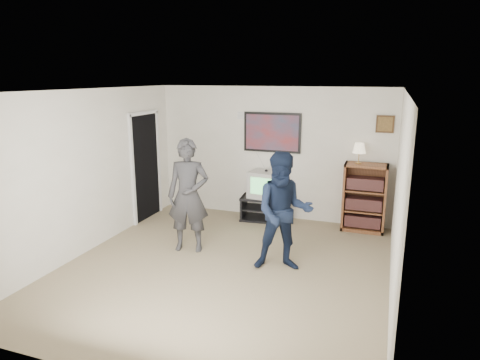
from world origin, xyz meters
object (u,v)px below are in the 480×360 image
Objects in this scene: bookshelf at (364,197)px; person_short at (284,212)px; crt_television at (266,184)px; person_tall at (188,196)px; media_stand at (265,208)px.

person_short is at bearing -115.62° from bookshelf.
bookshelf is (1.79, 0.05, -0.10)m from crt_television.
person_short is at bearing -20.54° from person_tall.
crt_television is at bearing -178.40° from bookshelf.
person_tall reaches higher than crt_television.
crt_television is 0.35× the size of person_short.
media_stand is 1.84m from bookshelf.
person_short is (0.82, -1.97, 0.14)m from crt_television.
crt_television reaches higher than media_stand.
media_stand is 2.03m from person_tall.
person_short reaches higher than media_stand.
media_stand is at bearing 95.84° from person_short.
person_short is at bearing -72.85° from media_stand.
crt_television is at bearing 95.58° from person_short.
bookshelf is at bearing 47.29° from person_short.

